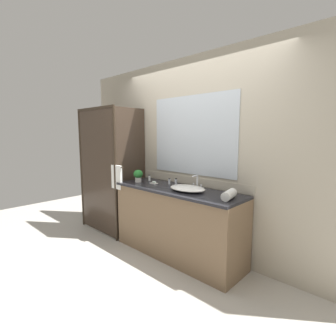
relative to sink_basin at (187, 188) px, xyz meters
name	(u,v)px	position (x,y,z in m)	size (l,w,h in m)	color
ground_plane	(176,255)	(-0.18, 0.01, -0.93)	(8.00, 8.00, 0.00)	#B7B2A8
wall_back_with_mirror	(193,155)	(-0.18, 0.35, 0.38)	(4.40, 0.06, 2.60)	#B2A893
vanity_cabinet	(177,222)	(-0.18, 0.02, -0.48)	(1.80, 0.58, 0.90)	brown
shower_enclosure	(108,170)	(-1.46, -0.18, 0.09)	(1.20, 0.59, 2.00)	#2D2319
sink_basin	(187,188)	(0.00, 0.00, 0.00)	(0.47, 0.33, 0.06)	white
faucet	(197,184)	(0.00, 0.19, 0.02)	(0.17, 0.12, 0.18)	silver
potted_plant	(138,175)	(-0.88, -0.05, 0.07)	(0.13, 0.13, 0.18)	beige
soap_dish	(154,183)	(-0.62, 0.02, -0.02)	(0.10, 0.07, 0.04)	silver
amenity_bottle_shampoo	(176,181)	(-0.36, 0.20, 0.01)	(0.03, 0.03, 0.09)	silver
amenity_bottle_lotion	(169,181)	(-0.44, 0.14, 0.01)	(0.03, 0.03, 0.08)	silver
amenity_bottle_body_wash	(149,178)	(-0.83, 0.13, 0.01)	(0.03, 0.03, 0.09)	white
rolled_towel_near_edge	(229,195)	(0.58, -0.01, 0.02)	(0.10, 0.10, 0.25)	white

